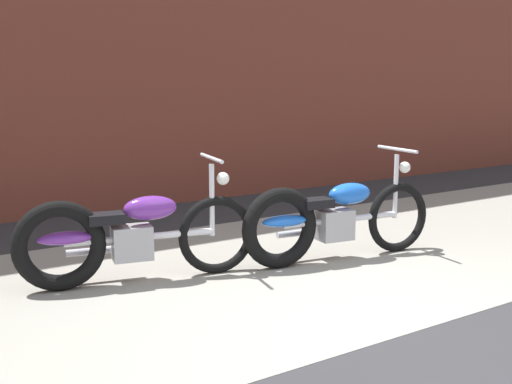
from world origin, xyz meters
name	(u,v)px	position (x,y,z in m)	size (l,w,h in m)	color
ground_plane	(396,338)	(0.00, 0.00, 0.00)	(80.00, 80.00, 0.00)	#2D2D30
sidewalk_slab	(250,271)	(0.00, 1.75, 0.00)	(36.00, 3.50, 0.01)	gray
motorcycle_purple	(122,237)	(-1.05, 2.04, 0.40)	(1.98, 0.72, 1.03)	black
motorcycle_blue	(327,219)	(0.77, 1.62, 0.40)	(2.00, 0.63, 1.03)	black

